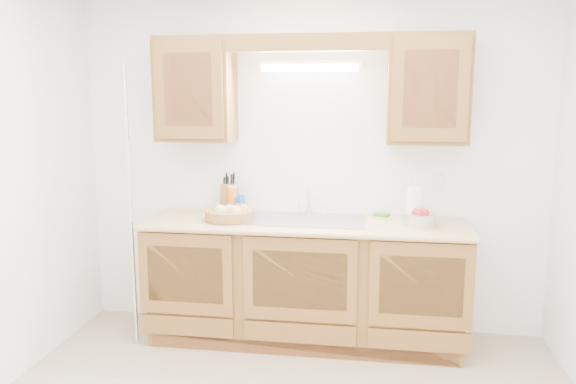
% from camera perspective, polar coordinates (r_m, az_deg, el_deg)
% --- Properties ---
extents(room, '(3.52, 3.50, 2.50)m').
position_cam_1_polar(room, '(2.79, -1.12, -1.27)').
color(room, tan).
rests_on(room, ground).
extents(base_cabinets, '(2.20, 0.60, 0.86)m').
position_cam_1_polar(base_cabinets, '(4.15, 1.75, -9.12)').
color(base_cabinets, brown).
rests_on(base_cabinets, ground).
extents(countertop, '(2.30, 0.63, 0.04)m').
position_cam_1_polar(countertop, '(4.02, 1.75, -3.24)').
color(countertop, '#DAB072').
rests_on(countertop, base_cabinets).
extents(upper_cabinet_left, '(0.55, 0.33, 0.75)m').
position_cam_1_polar(upper_cabinet_left, '(4.24, -9.32, 10.21)').
color(upper_cabinet_left, brown).
rests_on(upper_cabinet_left, room).
extents(upper_cabinet_right, '(0.55, 0.33, 0.75)m').
position_cam_1_polar(upper_cabinet_right, '(4.05, 14.01, 10.07)').
color(upper_cabinet_right, brown).
rests_on(upper_cabinet_right, room).
extents(valance, '(2.20, 0.05, 0.12)m').
position_cam_1_polar(valance, '(3.93, 1.86, 14.96)').
color(valance, brown).
rests_on(valance, room).
extents(fluorescent_fixture, '(0.76, 0.08, 0.08)m').
position_cam_1_polar(fluorescent_fixture, '(4.15, 2.23, 12.71)').
color(fluorescent_fixture, white).
rests_on(fluorescent_fixture, room).
extents(sink, '(0.84, 0.46, 0.36)m').
position_cam_1_polar(sink, '(4.05, 1.79, -3.89)').
color(sink, '#9E9EA3').
rests_on(sink, countertop).
extents(wire_shelf_pole, '(0.03, 0.03, 2.00)m').
position_cam_1_polar(wire_shelf_pole, '(4.07, -15.69, -1.69)').
color(wire_shelf_pole, silver).
rests_on(wire_shelf_pole, ground).
extents(outlet_plate, '(0.08, 0.01, 0.12)m').
position_cam_1_polar(outlet_plate, '(4.27, 15.05, 0.90)').
color(outlet_plate, white).
rests_on(outlet_plate, room).
extents(fruit_basket, '(0.41, 0.41, 0.11)m').
position_cam_1_polar(fruit_basket, '(4.06, -5.90, -2.14)').
color(fruit_basket, olive).
rests_on(fruit_basket, countertop).
extents(knife_block, '(0.11, 0.18, 0.31)m').
position_cam_1_polar(knife_block, '(4.31, -6.04, -0.60)').
color(knife_block, brown).
rests_on(knife_block, countertop).
extents(orange_canister, '(0.09, 0.09, 0.21)m').
position_cam_1_polar(orange_canister, '(4.25, -5.63, -0.79)').
color(orange_canister, orange).
rests_on(orange_canister, countertop).
extents(soap_bottle, '(0.11, 0.11, 0.20)m').
position_cam_1_polar(soap_bottle, '(4.26, -5.18, -0.88)').
color(soap_bottle, '#214DA9').
rests_on(soap_bottle, countertop).
extents(sponge, '(0.13, 0.11, 0.02)m').
position_cam_1_polar(sponge, '(4.23, 9.46, -2.29)').
color(sponge, '#CC333F').
rests_on(sponge, countertop).
extents(paper_towel, '(0.15, 0.15, 0.30)m').
position_cam_1_polar(paper_towel, '(4.05, 12.81, -1.28)').
color(paper_towel, silver).
rests_on(paper_towel, countertop).
extents(apple_bowl, '(0.25, 0.25, 0.12)m').
position_cam_1_polar(apple_bowl, '(3.97, 13.23, -2.60)').
color(apple_bowl, silver).
rests_on(apple_bowl, countertop).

